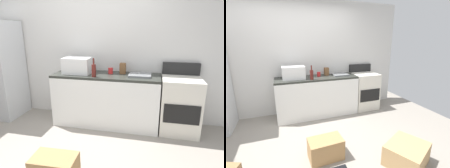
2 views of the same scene
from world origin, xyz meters
The scene contains 11 objects.
ground_plane centered at (0.00, 0.00, 0.00)m, with size 6.00×6.00×0.00m, color gray.
wall_back centered at (0.00, 1.55, 1.30)m, with size 5.00×0.10×2.60m, color silver.
kitchen_counter centered at (0.30, 1.20, 0.45)m, with size 1.80×0.60×0.90m.
stove_oven centered at (1.52, 1.21, 0.47)m, with size 0.60×0.61×1.10m.
microwave centered at (-0.20, 1.18, 1.04)m, with size 0.46×0.34×0.27m, color white.
sink_basin centered at (0.86, 1.21, 0.92)m, with size 0.36×0.32×0.03m, color slate.
wine_bottle centered at (0.15, 0.99, 1.01)m, with size 0.07×0.07×0.30m.
coffee_mug centered at (0.36, 1.26, 0.95)m, with size 0.08×0.08×0.10m, color red.
knife_block centered at (0.56, 1.32, 0.99)m, with size 0.10×0.10×0.18m, color brown.
cardboard_box_medium centered at (1.11, -0.77, 0.15)m, with size 0.55×0.47×0.30m, color tan.
cardboard_box_small centered at (0.08, -0.28, 0.15)m, with size 0.49×0.30×0.31m, color #A37A4C.
Camera 2 is at (-0.42, -2.17, 1.65)m, focal length 24.92 mm.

